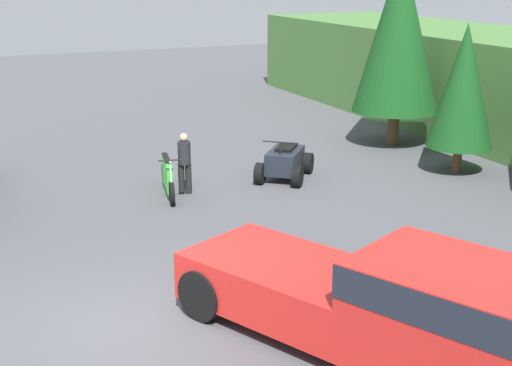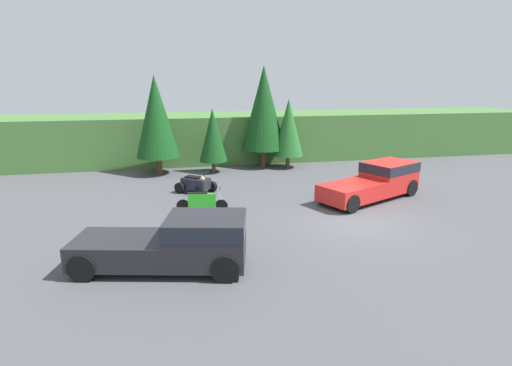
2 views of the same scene
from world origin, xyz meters
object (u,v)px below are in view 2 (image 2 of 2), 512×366
object	(u,v)px
pickup_truck_second	(178,241)
pickup_truck_red	(377,180)
dirt_bike	(202,202)
rider_person	(203,191)
quad_atv	(196,184)

from	to	relation	value
pickup_truck_second	pickup_truck_red	bearing A→B (deg)	43.43
pickup_truck_red	dirt_bike	world-z (taller)	pickup_truck_red
rider_person	quad_atv	bearing A→B (deg)	115.46
dirt_bike	rider_person	distance (m)	0.60
pickup_truck_second	dirt_bike	distance (m)	5.85
dirt_bike	rider_person	world-z (taller)	rider_person
dirt_bike	quad_atv	world-z (taller)	quad_atv
pickup_truck_second	quad_atv	xyz separation A→B (m)	(1.11, 9.17, -0.49)
dirt_bike	rider_person	bearing A→B (deg)	90.40
pickup_truck_red	rider_person	size ratio (longest dim) A/B	3.85
pickup_truck_second	rider_person	bearing A→B (deg)	90.69
pickup_truck_red	rider_person	xyz separation A→B (m)	(-9.13, -0.09, -0.08)
pickup_truck_red	rider_person	distance (m)	9.13
rider_person	pickup_truck_red	bearing A→B (deg)	22.67
quad_atv	pickup_truck_red	bearing A→B (deg)	22.65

